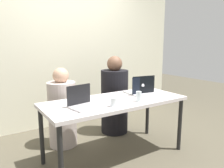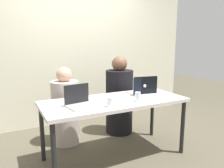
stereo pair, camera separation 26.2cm
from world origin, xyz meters
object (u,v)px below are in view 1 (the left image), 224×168
at_px(laptop_front_left, 83,103).
at_px(water_glass_right, 139,97).
at_px(laptop_front_right, 147,92).
at_px(laptop_back_right, 139,90).
at_px(water_glass_left, 114,103).
at_px(person_on_right, 115,99).
at_px(person_on_left, 62,112).

xyz_separation_m(laptop_front_left, water_glass_right, (0.64, -0.14, 0.00)).
bearing_deg(laptop_front_right, laptop_back_right, 99.03).
xyz_separation_m(laptop_front_left, water_glass_left, (0.28, -0.16, -0.01)).
xyz_separation_m(person_on_right, water_glass_left, (-0.60, -0.88, 0.24)).
xyz_separation_m(laptop_front_left, laptop_back_right, (0.90, 0.18, 0.00)).
relative_size(person_on_right, water_glass_left, 12.03).
distance_m(person_on_left, person_on_right, 0.85).
bearing_deg(water_glass_right, laptop_front_right, 29.87).
xyz_separation_m(laptop_front_right, laptop_back_right, (-0.00, 0.17, -0.00)).
height_order(water_glass_right, water_glass_left, water_glass_right).
distance_m(laptop_front_left, water_glass_right, 0.65).
relative_size(laptop_front_right, water_glass_left, 3.63).
distance_m(person_on_left, water_glass_left, 0.96).
distance_m(person_on_right, laptop_front_right, 0.76).
height_order(person_on_left, laptop_front_right, person_on_left).
relative_size(laptop_back_right, water_glass_right, 2.75).
bearing_deg(person_on_left, water_glass_right, 123.59).
relative_size(person_on_left, laptop_front_left, 3.27).
bearing_deg(laptop_front_left, laptop_back_right, 1.43).
xyz_separation_m(person_on_right, laptop_back_right, (0.02, -0.55, 0.25)).
relative_size(person_on_right, water_glass_right, 10.14).
xyz_separation_m(person_on_left, person_on_right, (0.85, 0.00, 0.05)).
xyz_separation_m(person_on_left, water_glass_left, (0.25, -0.88, 0.29)).
distance_m(water_glass_right, water_glass_left, 0.36).
bearing_deg(person_on_right, water_glass_left, 53.18).
bearing_deg(laptop_front_right, laptop_front_left, -170.66).
distance_m(laptop_front_left, water_glass_left, 0.32).
height_order(person_on_right, water_glass_left, person_on_right).
relative_size(person_on_left, laptop_front_right, 2.97).
height_order(person_on_right, laptop_back_right, person_on_right).
relative_size(person_on_right, laptop_front_left, 3.64).
xyz_separation_m(laptop_front_right, water_glass_right, (-0.26, -0.15, -0.00)).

